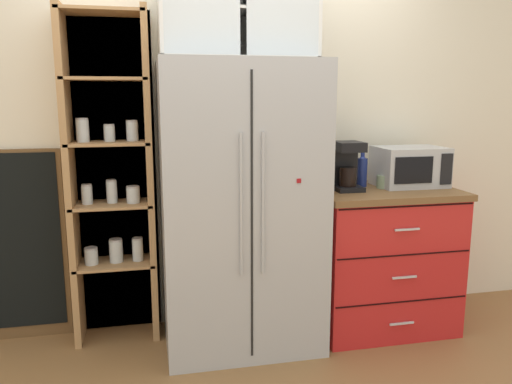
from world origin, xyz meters
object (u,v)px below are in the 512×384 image
at_px(microwave, 410,167).
at_px(mug_sage, 383,182).
at_px(chalkboard_menu, 17,246).
at_px(coffee_maker, 346,166).
at_px(bottle_cobalt, 362,169).
at_px(bottle_amber, 328,171).
at_px(refrigerator, 240,207).

distance_m(microwave, mug_sage, 0.23).
height_order(microwave, chalkboard_menu, chalkboard_menu).
distance_m(coffee_maker, mug_sage, 0.29).
bearing_deg(chalkboard_menu, bottle_cobalt, -5.43).
xyz_separation_m(microwave, mug_sage, (-0.21, -0.05, -0.09)).
distance_m(microwave, coffee_maker, 0.47).
xyz_separation_m(bottle_cobalt, bottle_amber, (-0.29, -0.13, 0.01)).
xyz_separation_m(refrigerator, mug_sage, (0.96, 0.03, 0.12)).
bearing_deg(mug_sage, coffee_maker, 179.33).
bearing_deg(bottle_amber, microwave, 8.11).
height_order(bottle_cobalt, bottle_amber, bottle_amber).
height_order(bottle_cobalt, chalkboard_menu, chalkboard_menu).
bearing_deg(bottle_amber, mug_sage, 5.91).
bearing_deg(refrigerator, bottle_cobalt, 7.73).
bearing_deg(microwave, coffee_maker, -174.87).
xyz_separation_m(mug_sage, chalkboard_menu, (-2.32, 0.30, -0.37)).
bearing_deg(bottle_cobalt, mug_sage, -37.62).
bearing_deg(coffee_maker, bottle_amber, -162.39).
relative_size(refrigerator, mug_sage, 14.23).
relative_size(microwave, coffee_maker, 1.42).
relative_size(bottle_cobalt, chalkboard_menu, 0.22).
xyz_separation_m(mug_sage, bottle_cobalt, (-0.11, 0.09, 0.08)).
xyz_separation_m(coffee_maker, chalkboard_menu, (-2.06, 0.29, -0.48)).
distance_m(coffee_maker, bottle_amber, 0.15).
distance_m(mug_sage, chalkboard_menu, 2.37).
relative_size(microwave, bottle_amber, 1.48).
height_order(refrigerator, microwave, refrigerator).
bearing_deg(refrigerator, mug_sage, 1.64).
bearing_deg(chalkboard_menu, bottle_amber, -10.02).
bearing_deg(microwave, refrigerator, -176.43).
distance_m(coffee_maker, chalkboard_menu, 2.13).
bearing_deg(bottle_amber, coffee_maker, 17.61).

